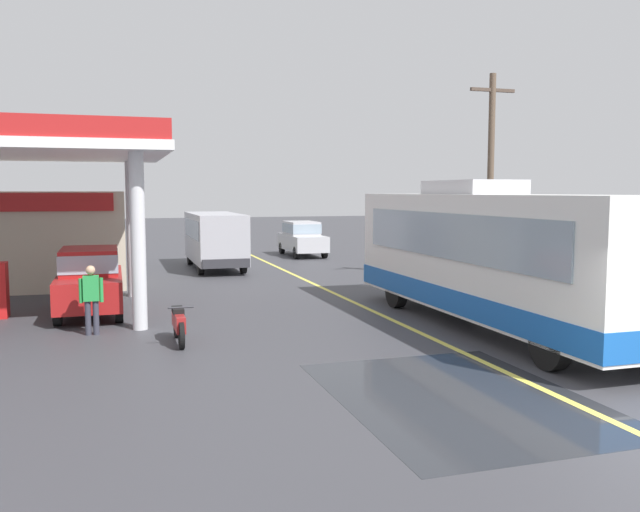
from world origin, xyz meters
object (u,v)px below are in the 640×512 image
at_px(coach_bus_main, 491,259).
at_px(car_at_pump, 90,277).
at_px(minibus_opposing_lane, 215,235).
at_px(motorcycle_parked_forecourt, 179,323).
at_px(pedestrian_near_pump, 91,296).
at_px(car_trailing_behind_bus, 302,237).

distance_m(coach_bus_main, car_at_pump, 10.88).
relative_size(minibus_opposing_lane, motorcycle_parked_forecourt, 3.41).
relative_size(coach_bus_main, pedestrian_near_pump, 6.65).
distance_m(car_at_pump, motorcycle_parked_forecourt, 4.90).
distance_m(coach_bus_main, motorcycle_parked_forecourt, 7.76).
bearing_deg(minibus_opposing_lane, coach_bus_main, -72.20).
bearing_deg(car_trailing_behind_bus, motorcycle_parked_forecourt, -113.50).
bearing_deg(motorcycle_parked_forecourt, coach_bus_main, -4.11).
distance_m(car_at_pump, pedestrian_near_pump, 2.98).
height_order(motorcycle_parked_forecourt, pedestrian_near_pump, pedestrian_near_pump).
bearing_deg(car_at_pump, minibus_opposing_lane, 63.39).
xyz_separation_m(motorcycle_parked_forecourt, car_trailing_behind_bus, (8.17, 18.77, 0.57)).
relative_size(motorcycle_parked_forecourt, pedestrian_near_pump, 1.08).
bearing_deg(pedestrian_near_pump, minibus_opposing_lane, 69.47).
xyz_separation_m(motorcycle_parked_forecourt, pedestrian_near_pump, (-1.89, 1.46, 0.49)).
xyz_separation_m(coach_bus_main, motorcycle_parked_forecourt, (-7.64, 0.55, -1.28)).
height_order(coach_bus_main, pedestrian_near_pump, coach_bus_main).
relative_size(minibus_opposing_lane, car_trailing_behind_bus, 1.46).
relative_size(car_at_pump, motorcycle_parked_forecourt, 2.33).
bearing_deg(motorcycle_parked_forecourt, car_trailing_behind_bus, 66.50).
bearing_deg(pedestrian_near_pump, coach_bus_main, -11.90).
height_order(car_at_pump, car_trailing_behind_bus, same).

